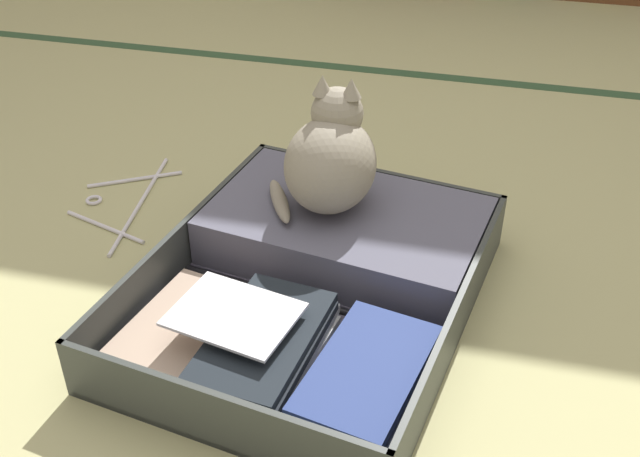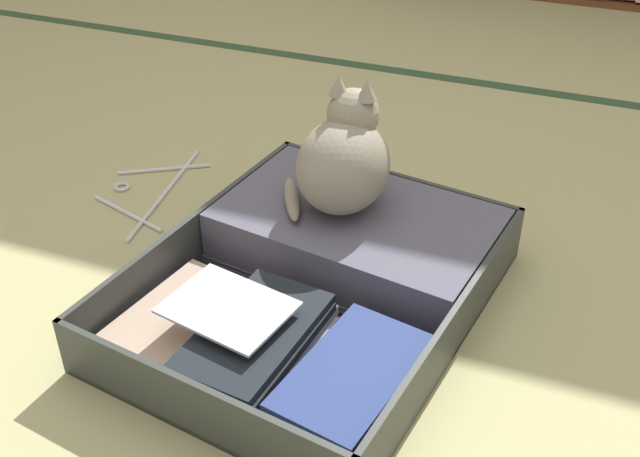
# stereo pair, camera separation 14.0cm
# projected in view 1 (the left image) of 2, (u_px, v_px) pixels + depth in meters

# --- Properties ---
(ground_plane) EXTENTS (10.00, 10.00, 0.00)m
(ground_plane) POSITION_uv_depth(u_px,v_px,m) (351.00, 295.00, 1.63)
(ground_plane) COLOR tan
(tatami_border) EXTENTS (4.80, 0.05, 0.00)m
(tatami_border) POSITION_uv_depth(u_px,v_px,m) (426.00, 75.00, 2.57)
(tatami_border) COLOR #304F30
(tatami_border) RESTS_ON ground_plane
(open_suitcase) EXTENTS (0.73, 0.86, 0.13)m
(open_suitcase) POSITION_uv_depth(u_px,v_px,m) (324.00, 273.00, 1.60)
(open_suitcase) COLOR #373C39
(open_suitcase) RESTS_ON ground_plane
(black_cat) EXTENTS (0.25, 0.24, 0.28)m
(black_cat) POSITION_uv_depth(u_px,v_px,m) (331.00, 159.00, 1.63)
(black_cat) COLOR gray
(black_cat) RESTS_ON open_suitcase
(clothes_hanger) EXTENTS (0.25, 0.44, 0.01)m
(clothes_hanger) POSITION_uv_depth(u_px,v_px,m) (125.00, 202.00, 1.92)
(clothes_hanger) COLOR silver
(clothes_hanger) RESTS_ON ground_plane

